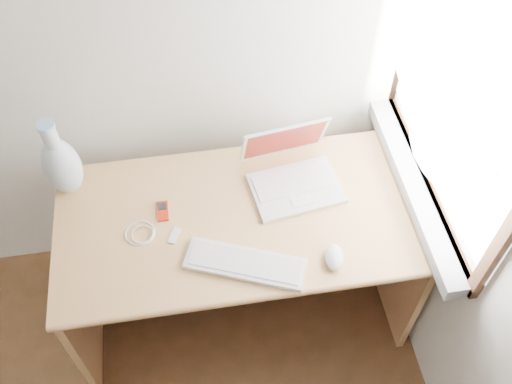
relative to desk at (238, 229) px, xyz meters
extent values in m
cube|color=white|center=(0.74, -0.08, 0.79)|extent=(0.01, 0.90, 1.00)
cube|color=#97979A|center=(0.69, -0.08, 0.26)|extent=(0.10, 0.96, 0.06)
cube|color=white|center=(0.67, -0.08, 0.82)|extent=(0.02, 0.84, 0.92)
cube|color=tan|center=(0.00, -0.08, 0.20)|extent=(1.40, 0.70, 0.03)
cube|color=tan|center=(-0.69, -0.08, -0.17)|extent=(0.03, 0.66, 0.71)
cube|color=tan|center=(0.69, -0.08, -0.17)|extent=(0.03, 0.66, 0.71)
cube|color=tan|center=(0.00, 0.25, -0.05)|extent=(1.34, 0.03, 0.47)
cube|color=white|center=(0.24, 0.00, 0.22)|extent=(0.38, 0.29, 0.02)
cube|color=white|center=(0.24, 0.00, 0.23)|extent=(0.33, 0.18, 0.00)
cube|color=white|center=(0.24, 0.12, 0.34)|extent=(0.36, 0.14, 0.22)
cube|color=maroon|center=(0.24, 0.12, 0.34)|extent=(0.33, 0.12, 0.19)
cube|color=white|center=(-0.01, -0.31, 0.22)|extent=(0.45, 0.28, 0.02)
cube|color=white|center=(-0.01, -0.31, 0.23)|extent=(0.41, 0.24, 0.00)
ellipsoid|color=white|center=(0.31, -0.33, 0.23)|extent=(0.09, 0.12, 0.04)
cube|color=#A7200B|center=(-0.29, -0.02, 0.22)|extent=(0.04, 0.09, 0.01)
cube|color=black|center=(-0.29, -0.02, 0.22)|extent=(0.03, 0.03, 0.00)
torus|color=white|center=(-0.38, -0.11, 0.22)|extent=(0.12, 0.12, 0.01)
cube|color=white|center=(-0.25, -0.14, 0.22)|extent=(0.05, 0.08, 0.01)
ellipsoid|color=silver|center=(-0.64, 0.15, 0.35)|extent=(0.14, 0.14, 0.27)
cylinder|color=silver|center=(-0.64, 0.15, 0.52)|extent=(0.06, 0.06, 0.11)
cylinder|color=#99C9F6|center=(-0.64, 0.15, 0.57)|extent=(0.07, 0.07, 0.01)
camera|label=1|loc=(-0.13, -1.35, 1.99)|focal=40.00mm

